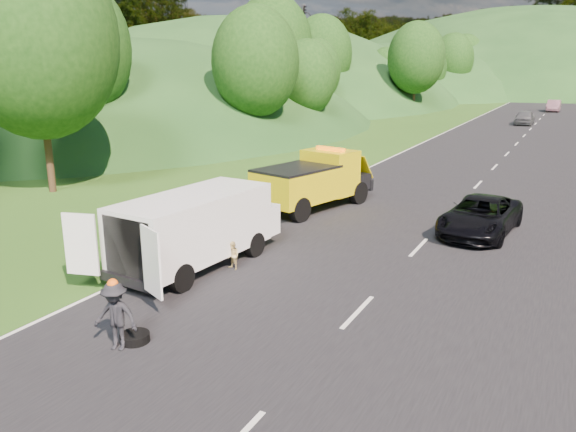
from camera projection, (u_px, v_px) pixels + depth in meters
The scene contains 15 objects.
ground at pixel (291, 270), 17.60m from camera, with size 320.00×320.00×0.00m, color #38661E.
road_surface at pixel (524, 136), 50.46m from camera, with size 14.00×200.00×0.02m, color black.
tree_line_left at pixel (368, 111), 77.42m from camera, with size 14.00×140.00×14.00m, color #2A5418, non-canonical shape.
tow_truck at pixel (314, 180), 24.75m from camera, with size 3.63×6.46×2.62m.
white_van at pixel (198, 226), 17.55m from camera, with size 3.66×6.88×2.38m.
woman at pixel (178, 253), 19.13m from camera, with size 0.67×0.49×1.84m, color white.
child at pixel (233, 270), 17.58m from camera, with size 0.43×0.34×0.89m, color #D4B971.
worker at pixel (118, 349), 12.67m from camera, with size 1.03×0.59×1.60m, color black.
suitcase at pixel (160, 238), 19.92m from camera, with size 0.32×0.18×0.52m, color #61634A.
spare_tire at pixel (135, 342), 12.99m from camera, with size 0.68×0.68×0.20m, color black.
passing_suv at pixel (479, 234), 21.31m from camera, with size 2.30×4.98×1.38m, color black.
dist_car_a at pixel (524, 125), 59.81m from camera, with size 1.77×4.40×1.50m, color #46484B.
dist_car_b at pixel (553, 112), 76.26m from camera, with size 1.64×4.71×1.55m, color brown.
dist_car_c at pixel (557, 101), 98.86m from camera, with size 2.03×5.00×1.45m, color #96564B.
dist_car_d at pixel (553, 96), 112.42m from camera, with size 1.77×4.40×1.50m, color brown.
Camera 1 is at (7.60, -14.70, 6.22)m, focal length 35.00 mm.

